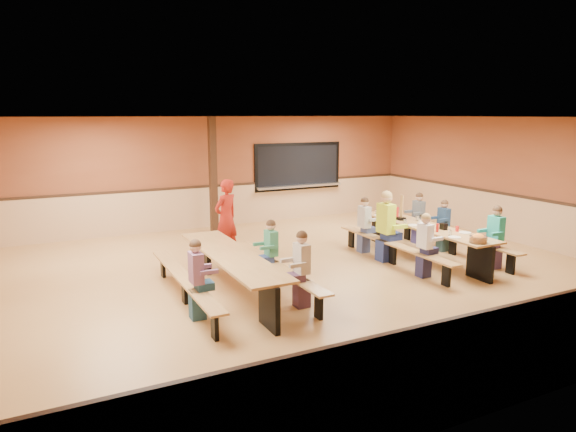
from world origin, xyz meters
name	(u,v)px	position (x,y,z in m)	size (l,w,h in m)	color
ground	(297,276)	(0.00, 0.00, 0.00)	(12.00, 12.00, 0.00)	#A1703D
room_envelope	(298,241)	(0.00, 0.00, 0.69)	(12.04, 10.04, 3.02)	brown
kitchen_pass_through	(298,168)	(2.60, 4.96, 1.49)	(2.78, 0.28, 1.38)	black
structural_post	(213,175)	(-0.20, 4.40, 1.50)	(0.18, 0.18, 3.00)	black
cafeteria_table_main	(425,235)	(2.96, -0.17, 0.53)	(1.91, 3.70, 0.74)	#A87942
cafeteria_table_second	(232,266)	(-1.50, -0.45, 0.53)	(1.91, 3.70, 0.74)	#A87942
seated_child_white_left	(425,246)	(2.14, -1.11, 0.61)	(0.37, 0.31, 1.22)	white
seated_adult_yellow	(386,227)	(2.14, 0.10, 0.74)	(0.50, 0.41, 1.47)	#C1E42C
seated_child_grey_left	(364,225)	(2.14, 0.88, 0.62)	(0.38, 0.31, 1.23)	#B1B1B1
seated_child_teal_right	(495,238)	(3.79, -1.30, 0.63)	(0.39, 0.32, 1.26)	teal
seated_child_navy_right	(443,226)	(3.79, 0.16, 0.58)	(0.35, 0.28, 1.16)	navy
seated_child_char_right	(418,218)	(3.79, 1.00, 0.60)	(0.37, 0.30, 1.21)	#4F555B
seated_child_purple_sec	(197,280)	(-2.33, -1.18, 0.61)	(0.37, 0.31, 1.22)	#7C4E70
seated_child_green_sec	(271,253)	(-0.68, -0.27, 0.60)	(0.36, 0.30, 1.20)	#36815E
seated_child_tan_sec	(302,270)	(-0.68, -1.45, 0.62)	(0.38, 0.31, 1.24)	#B6A793
standing_woman	(226,218)	(-0.71, 2.01, 0.84)	(0.62, 0.40, 1.69)	#A71E13
punch_pitcher	(395,212)	(2.99, 0.87, 0.85)	(0.16, 0.16, 0.22)	red
chip_bowl	(478,239)	(2.84, -1.75, 0.81)	(0.32, 0.32, 0.15)	orange
napkin_dispenser	(444,227)	(3.03, -0.65, 0.80)	(0.10, 0.14, 0.13)	black
condiment_mustard	(427,224)	(2.81, -0.39, 0.82)	(0.06, 0.06, 0.17)	yellow
condiment_ketchup	(437,228)	(2.77, -0.75, 0.82)	(0.06, 0.06, 0.17)	#B2140F
table_paddle	(401,214)	(2.88, 0.52, 0.88)	(0.16, 0.16, 0.56)	black
place_settings	(425,223)	(2.96, -0.17, 0.80)	(0.65, 3.30, 0.11)	beige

